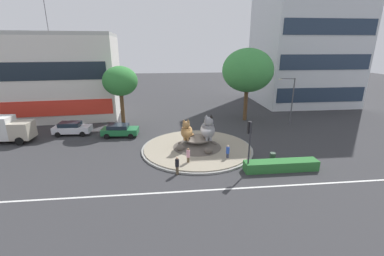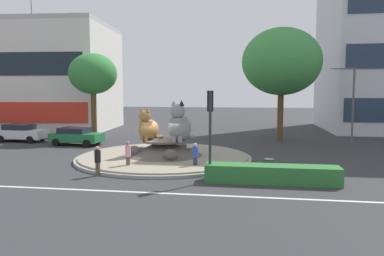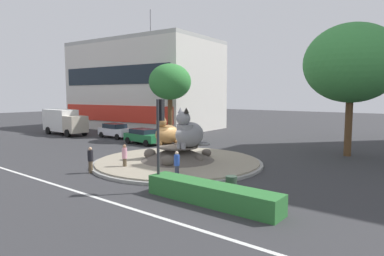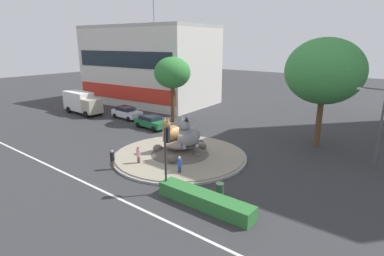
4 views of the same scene
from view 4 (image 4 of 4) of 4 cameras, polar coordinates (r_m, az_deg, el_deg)
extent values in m
plane|color=#333335|center=(27.53, -2.23, -5.34)|extent=(160.00, 160.00, 0.00)
cube|color=silver|center=(22.47, -16.25, -11.02)|extent=(112.00, 0.20, 0.01)
cylinder|color=gray|center=(27.49, -2.23, -5.17)|extent=(11.74, 11.74, 0.18)
cylinder|color=gray|center=(27.45, -2.24, -4.90)|extent=(11.27, 11.27, 0.10)
cone|color=#564F47|center=(27.26, -2.25, -3.81)|extent=(5.13, 5.13, 1.01)
cylinder|color=#564F47|center=(27.11, -2.26, -2.92)|extent=(2.82, 2.82, 0.12)
ellipsoid|color=#564F47|center=(26.35, 0.83, -5.07)|extent=(0.64, 0.59, 0.51)
ellipsoid|color=#564F47|center=(28.54, 1.99, -3.36)|extent=(0.72, 0.71, 0.58)
ellipsoid|color=#564F47|center=(28.85, -4.10, -3.32)|extent=(0.56, 0.41, 0.44)
ellipsoid|color=#564F47|center=(27.83, -6.32, -3.79)|extent=(0.90, 0.80, 0.72)
ellipsoid|color=#564F47|center=(25.39, -3.67, -5.69)|extent=(0.88, 0.72, 0.71)
ellipsoid|color=#9E703D|center=(27.67, -3.84, -0.93)|extent=(1.54, 2.09, 1.38)
cylinder|color=#9E703D|center=(27.41, -4.47, -0.76)|extent=(1.05, 1.05, 0.86)
sphere|color=#9E703D|center=(27.13, -4.74, 0.72)|extent=(0.76, 0.76, 0.76)
torus|color=#9E703D|center=(28.06, -2.17, -1.85)|extent=(0.81, 0.81, 0.17)
cone|color=#9E703D|center=(26.85, -4.50, 1.54)|extent=(0.36, 0.36, 0.31)
cone|color=#9E703D|center=(27.18, -5.03, 1.70)|extent=(0.36, 0.36, 0.31)
cylinder|color=#9E703D|center=(27.31, -4.77, -2.31)|extent=(0.24, 0.24, 0.35)
cylinder|color=#9E703D|center=(27.55, -5.16, -2.16)|extent=(0.24, 0.24, 0.35)
ellipsoid|color=gray|center=(26.14, -0.50, -1.52)|extent=(1.56, 2.39, 1.70)
cylinder|color=gray|center=(25.75, -1.18, -1.35)|extent=(1.14, 1.14, 1.06)
sphere|color=gray|center=(25.37, -1.44, 0.58)|extent=(0.94, 0.94, 0.94)
torus|color=gray|center=(26.81, 1.46, -2.61)|extent=(1.06, 1.06, 0.21)
cone|color=black|center=(25.07, -1.01, 1.67)|extent=(0.39, 0.39, 0.38)
cone|color=gray|center=(25.40, -1.89, 1.85)|extent=(0.39, 0.39, 0.38)
cylinder|color=gray|center=(25.61, -1.41, -3.39)|extent=(0.30, 0.30, 0.43)
cylinder|color=gray|center=(25.85, -2.05, -3.21)|extent=(0.30, 0.30, 0.43)
cylinder|color=#2D2D33|center=(20.40, -4.89, -6.14)|extent=(0.14, 0.14, 4.59)
cube|color=black|center=(19.98, -4.63, -1.22)|extent=(0.34, 0.27, 1.05)
sphere|color=#360606|center=(19.96, -4.51, -0.29)|extent=(0.18, 0.18, 0.18)
sphere|color=#392706|center=(20.04, -4.49, -1.16)|extent=(0.18, 0.18, 0.18)
sphere|color=green|center=(20.14, -4.47, -2.02)|extent=(0.18, 0.18, 0.18)
cube|color=silver|center=(52.52, -7.73, 11.18)|extent=(21.26, 13.68, 11.84)
cube|color=red|center=(48.53, -12.43, 6.38)|extent=(19.55, 1.57, 2.13)
cube|color=#19232D|center=(48.03, -12.76, 12.25)|extent=(18.73, 1.47, 2.37)
cube|color=#B2B2AD|center=(52.42, -7.98, 17.92)|extent=(21.26, 13.68, 0.50)
cylinder|color=#4C4C51|center=(52.08, -7.10, 20.76)|extent=(0.10, 0.10, 4.57)
cube|color=#2D7033|center=(19.51, 2.32, -13.15)|extent=(6.60, 1.20, 0.90)
cylinder|color=brown|center=(39.18, -3.54, 4.33)|extent=(0.51, 0.51, 4.40)
ellipsoid|color=#337F38|center=(38.60, -3.64, 10.15)|extent=(4.48, 4.48, 3.81)
cylinder|color=brown|center=(32.18, 22.28, 0.67)|extent=(0.55, 0.55, 4.37)
ellipsoid|color=#3D8E42|center=(31.37, 23.23, 9.61)|extent=(7.15, 7.15, 6.08)
cylinder|color=#4C4C51|center=(27.88, 31.33, -0.41)|extent=(0.16, 0.16, 6.48)
cylinder|color=#4C4C51|center=(27.61, 30.45, 6.28)|extent=(1.84, 0.50, 0.10)
cube|color=silver|center=(27.96, 28.66, 6.40)|extent=(0.50, 0.24, 0.16)
cylinder|color=brown|center=(25.60, -14.38, -6.60)|extent=(0.25, 0.25, 0.75)
cylinder|color=black|center=(25.35, -14.49, -5.12)|extent=(0.34, 0.34, 0.65)
sphere|color=tan|center=(25.20, -14.56, -4.20)|extent=(0.22, 0.22, 0.22)
cylinder|color=brown|center=(25.81, -9.77, -6.10)|extent=(0.24, 0.24, 0.78)
cylinder|color=pink|center=(25.55, -9.85, -4.58)|extent=(0.32, 0.32, 0.68)
sphere|color=#936B4C|center=(25.40, -9.90, -3.63)|extent=(0.22, 0.22, 0.22)
cylinder|color=#33384C|center=(23.70, -2.32, -7.96)|extent=(0.24, 0.24, 0.73)
cylinder|color=#284CB2|center=(23.44, -2.34, -6.43)|extent=(0.33, 0.33, 0.63)
sphere|color=beige|center=(23.28, -2.35, -5.47)|extent=(0.21, 0.21, 0.21)
cube|color=#1E6B38|center=(36.63, -7.44, 0.98)|extent=(4.39, 2.21, 0.71)
cube|color=#19232D|center=(36.65, -7.68, 1.93)|extent=(2.51, 1.84, 0.46)
cylinder|color=black|center=(36.30, -4.84, 0.34)|extent=(0.65, 0.27, 0.64)
cylinder|color=black|center=(35.09, -7.12, -0.26)|extent=(0.65, 0.27, 0.64)
cylinder|color=black|center=(38.36, -7.69, 1.09)|extent=(0.65, 0.27, 0.64)
cylinder|color=black|center=(37.22, -9.93, 0.55)|extent=(0.65, 0.27, 0.64)
cube|color=silver|center=(41.83, -11.89, 2.65)|extent=(4.47, 2.02, 0.77)
cube|color=#19232D|center=(41.87, -12.12, 3.54)|extent=(2.53, 1.72, 0.50)
cylinder|color=black|center=(41.36, -9.62, 2.07)|extent=(0.65, 0.25, 0.64)
cylinder|color=black|center=(40.25, -11.63, 1.60)|extent=(0.65, 0.25, 0.64)
cylinder|color=black|center=(43.59, -12.07, 2.64)|extent=(0.65, 0.25, 0.64)
cylinder|color=black|center=(42.54, -14.03, 2.20)|extent=(0.65, 0.25, 0.64)
cube|color=#B7AD99|center=(44.21, -17.93, 3.85)|extent=(2.17, 2.24, 1.92)
cube|color=silver|center=(47.10, -20.19, 4.74)|extent=(4.93, 2.36, 2.58)
cylinder|color=black|center=(44.89, -16.62, 2.87)|extent=(0.91, 0.34, 0.90)
cylinder|color=black|center=(43.81, -18.97, 2.37)|extent=(0.91, 0.34, 0.90)
cylinder|color=black|center=(48.74, -19.55, 3.59)|extent=(0.91, 0.34, 0.90)
cylinder|color=black|center=(47.74, -21.78, 3.14)|extent=(0.91, 0.34, 0.90)
cylinder|color=#2D4233|center=(20.82, 5.15, -11.25)|extent=(0.56, 0.56, 0.90)
camera|label=1|loc=(21.01, -69.76, 7.75)|focal=24.36mm
camera|label=2|loc=(13.16, -67.91, -18.40)|focal=34.49mm
camera|label=3|loc=(5.69, -0.83, -46.38)|focal=31.31mm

